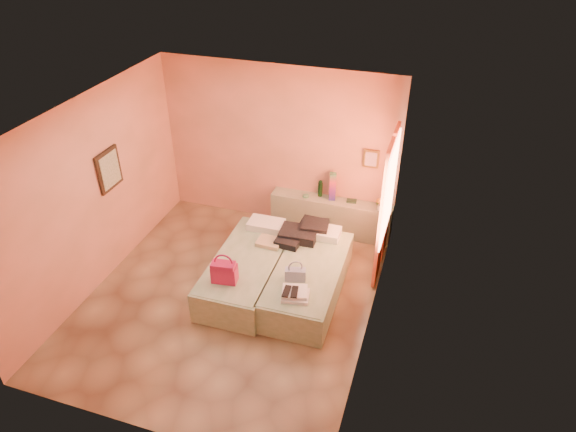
# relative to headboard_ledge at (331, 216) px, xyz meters

# --- Properties ---
(ground) EXTENTS (4.50, 4.50, 0.00)m
(ground) POSITION_rel_headboard_ledge_xyz_m (-0.98, -2.10, -0.33)
(ground) COLOR tan
(ground) RESTS_ON ground
(room_walls) EXTENTS (4.02, 4.51, 2.81)m
(room_walls) POSITION_rel_headboard_ledge_xyz_m (-0.77, -1.53, 1.46)
(room_walls) COLOR #F99D84
(room_walls) RESTS_ON ground
(headboard_ledge) EXTENTS (2.05, 0.30, 0.65)m
(headboard_ledge) POSITION_rel_headboard_ledge_xyz_m (0.00, 0.00, 0.00)
(headboard_ledge) COLOR #95A083
(headboard_ledge) RESTS_ON ground
(bed_left) EXTENTS (0.93, 2.01, 0.50)m
(bed_left) POSITION_rel_headboard_ledge_xyz_m (-0.84, -1.70, -0.08)
(bed_left) COLOR #ACC29C
(bed_left) RESTS_ON ground
(bed_right) EXTENTS (0.93, 2.01, 0.50)m
(bed_right) POSITION_rel_headboard_ledge_xyz_m (0.06, -1.63, -0.08)
(bed_right) COLOR #ACC29C
(bed_right) RESTS_ON ground
(water_bottle) EXTENTS (0.08, 0.08, 0.28)m
(water_bottle) POSITION_rel_headboard_ledge_xyz_m (-0.22, 0.08, 0.46)
(water_bottle) COLOR #153B1A
(water_bottle) RESTS_ON headboard_ledge
(rainbow_box) EXTENTS (0.13, 0.13, 0.48)m
(rainbow_box) POSITION_rel_headboard_ledge_xyz_m (-0.00, 0.03, 0.57)
(rainbow_box) COLOR #B2154A
(rainbow_box) RESTS_ON headboard_ledge
(small_dish) EXTENTS (0.12, 0.12, 0.03)m
(small_dish) POSITION_rel_headboard_ledge_xyz_m (-0.44, -0.03, 0.34)
(small_dish) COLOR #519466
(small_dish) RESTS_ON headboard_ledge
(green_book) EXTENTS (0.18, 0.14, 0.03)m
(green_book) POSITION_rel_headboard_ledge_xyz_m (0.33, 0.05, 0.34)
(green_book) COLOR #24442D
(green_book) RESTS_ON headboard_ledge
(flower_vase) EXTENTS (0.24, 0.24, 0.24)m
(flower_vase) POSITION_rel_headboard_ledge_xyz_m (0.83, -0.06, 0.45)
(flower_vase) COLOR silver
(flower_vase) RESTS_ON headboard_ledge
(magenta_handbag) EXTENTS (0.36, 0.24, 0.32)m
(magenta_handbag) POSITION_rel_headboard_ledge_xyz_m (-0.94, -2.28, 0.34)
(magenta_handbag) COLOR #B2154A
(magenta_handbag) RESTS_ON bed_left
(khaki_garment) EXTENTS (0.37, 0.30, 0.06)m
(khaki_garment) POSITION_rel_headboard_ledge_xyz_m (-0.64, -1.29, 0.21)
(khaki_garment) COLOR tan
(khaki_garment) RESTS_ON bed_left
(clothes_pile) EXTENTS (0.63, 0.63, 0.18)m
(clothes_pile) POSITION_rel_headboard_ledge_xyz_m (-0.22, -1.01, 0.27)
(clothes_pile) COLOR black
(clothes_pile) RESTS_ON bed_right
(blue_handbag) EXTENTS (0.30, 0.19, 0.18)m
(blue_handbag) POSITION_rel_headboard_ledge_xyz_m (-0.02, -1.97, 0.27)
(blue_handbag) COLOR #3A578D
(blue_handbag) RESTS_ON bed_right
(towel_stack) EXTENTS (0.40, 0.36, 0.10)m
(towel_stack) POSITION_rel_headboard_ledge_xyz_m (0.09, -2.31, 0.23)
(towel_stack) COLOR white
(towel_stack) RESTS_ON bed_right
(sandal_pair) EXTENTS (0.18, 0.24, 0.02)m
(sandal_pair) POSITION_rel_headboard_ledge_xyz_m (0.03, -2.35, 0.29)
(sandal_pair) COLOR black
(sandal_pair) RESTS_ON towel_stack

